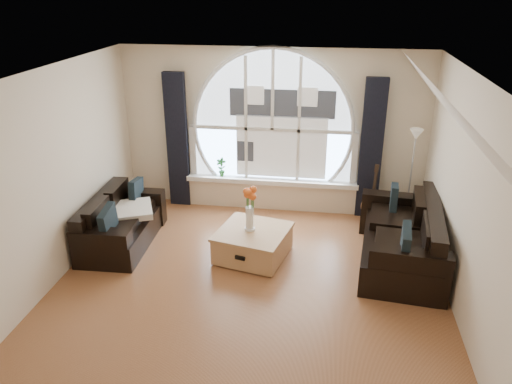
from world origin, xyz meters
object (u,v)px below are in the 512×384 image
Objects in this scene: vase_flowers at (250,204)px; floor_lamp at (410,179)px; sofa_left at (121,219)px; coffee_chest at (253,242)px; sofa_right at (400,237)px; potted_plant at (221,167)px; guitar at (373,194)px.

vase_flowers is 0.44× the size of floor_lamp.
sofa_left is 1.75× the size of coffee_chest.
floor_lamp is at bearing 84.78° from sofa_right.
potted_plant is at bearing 157.87° from sofa_right.
sofa_right is 1.85× the size of guitar.
vase_flowers reaches higher than potted_plant.
coffee_chest is 2.19m from guitar.
potted_plant is (-3.07, 0.31, -0.09)m from floor_lamp.
guitar is (-0.30, 1.18, 0.13)m from sofa_right.
sofa_left is 4.44m from floor_lamp.
sofa_right is (4.01, 0.02, 0.00)m from sofa_left.
sofa_left is at bearing -146.66° from guitar.
vase_flowers reaches higher than coffee_chest.
floor_lamp is (0.24, 1.21, 0.40)m from sofa_right.
floor_lamp is at bearing 18.47° from guitar.
sofa_right is at bearing -28.26° from potted_plant.
guitar reaches higher than potted_plant.
guitar is at bearing 110.31° from sofa_right.
coffee_chest is (1.98, -0.11, -0.17)m from sofa_left.
sofa_right is 2.09× the size of coffee_chest.
potted_plant is (-2.53, 0.34, 0.18)m from guitar.
guitar is at bearing -177.01° from floor_lamp.
vase_flowers is (-2.08, -0.12, 0.41)m from sofa_right.
coffee_chest is at bearing -18.05° from vase_flowers.
sofa_right is 3.23m from potted_plant.
floor_lamp reaches higher than coffee_chest.
vase_flowers is at bearing -4.97° from sofa_left.
floor_lamp is at bearing 29.72° from vase_flowers.
coffee_chest is at bearing -5.35° from sofa_left.
coffee_chest is at bearing -64.10° from potted_plant.
potted_plant is at bearing 129.04° from coffee_chest.
potted_plant is (-0.80, 1.65, 0.48)m from coffee_chest.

